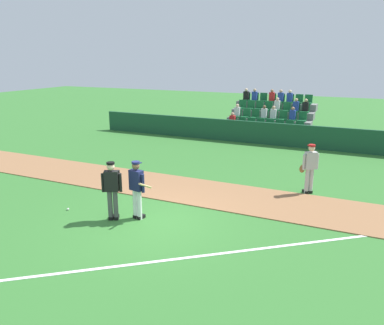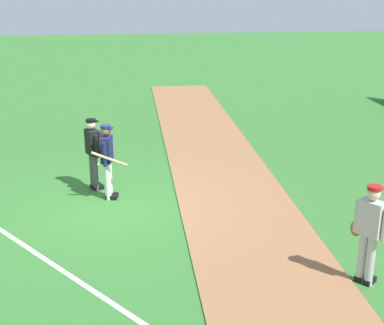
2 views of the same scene
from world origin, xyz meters
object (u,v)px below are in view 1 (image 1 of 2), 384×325
at_px(runner_grey_jersey, 310,167).
at_px(baseball, 68,209).
at_px(batter_navy_jersey, 137,188).
at_px(umpire_home_plate, 112,187).

height_order(runner_grey_jersey, baseball, runner_grey_jersey).
distance_m(batter_navy_jersey, runner_grey_jersey, 6.07).
distance_m(runner_grey_jersey, baseball, 8.16).
height_order(batter_navy_jersey, umpire_home_plate, same).
xyz_separation_m(umpire_home_plate, baseball, (-1.72, -0.03, -0.96)).
height_order(batter_navy_jersey, baseball, batter_navy_jersey).
bearing_deg(umpire_home_plate, runner_grey_jersey, 44.29).
relative_size(runner_grey_jersey, baseball, 23.78).
bearing_deg(runner_grey_jersey, umpire_home_plate, -135.71).
bearing_deg(baseball, runner_grey_jersey, 35.91).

